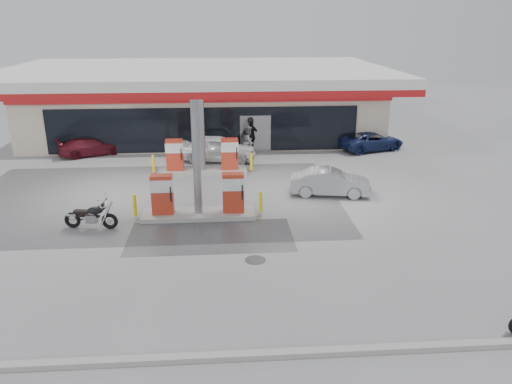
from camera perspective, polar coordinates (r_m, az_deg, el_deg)
The scene contains 15 objects.
ground at distance 18.42m, azimuth -6.76°, elevation -5.12°, with size 90.00×90.00×0.00m, color gray.
wet_patch at distance 18.41m, azimuth -5.20°, elevation -5.08°, with size 6.00×3.00×0.00m, color #4C4C4F.
drain_cover at distance 16.63m, azimuth -0.08°, elevation -7.78°, with size 0.70×0.70×0.01m, color #38383A.
kerb at distance 12.35m, azimuth -8.10°, elevation -18.32°, with size 28.00×0.25×0.15m, color gray.
store_building at distance 33.19m, azimuth -5.81°, elevation 9.56°, with size 22.00×8.22×4.00m.
canopy at distance 21.91m, azimuth -6.80°, elevation 13.14°, with size 16.00×10.02×5.51m.
pump_island_near at distance 20.01m, azimuth -6.62°, elevation -0.90°, with size 5.14×1.30×1.78m.
pump_island_far at distance 25.72m, azimuth -6.13°, elevation 3.72°, with size 5.14×1.30×1.78m.
parked_motorcycle at distance 19.84m, azimuth -18.27°, elevation -2.70°, with size 2.07×0.79×1.07m.
sedan_white at distance 27.82m, azimuth -4.45°, elevation 5.00°, with size 1.71×4.25×1.45m, color white.
attendant at distance 28.41m, azimuth -0.83°, elevation 5.75°, with size 0.89×0.69×1.83m, color slate.
hatchback_silver at distance 22.63m, azimuth 8.50°, elevation 1.12°, with size 1.26×3.60×1.19m, color #9EA1A6.
parked_car_left at distance 30.56m, azimuth -18.37°, elevation 4.99°, with size 1.48×3.63×1.05m, color #5A131F.
parked_car_right at distance 30.96m, azimuth 13.02°, elevation 5.72°, with size 1.85×4.02×1.12m, color navy.
biker_walking at distance 29.37m, azimuth -0.62°, elevation 6.37°, with size 1.17×0.49×2.00m, color black.
Camera 1 is at (0.95, -16.77, 7.58)m, focal length 35.00 mm.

